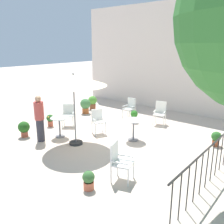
{
  "coord_description": "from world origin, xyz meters",
  "views": [
    {
      "loc": [
        5.06,
        -6.09,
        3.2
      ],
      "look_at": [
        0.0,
        -0.0,
        1.0
      ],
      "focal_mm": 39.07,
      "sensor_mm": 36.0,
      "label": 1
    }
  ],
  "objects_px": {
    "patio_umbrella_0": "(73,81)",
    "potted_plant_1": "(85,105)",
    "patio_chair_2": "(130,107)",
    "potted_plant_2": "(50,120)",
    "potted_plant_4": "(24,128)",
    "potted_plant_6": "(93,102)",
    "patio_chair_0": "(68,113)",
    "patio_chair_4": "(160,112)",
    "cafe_table_1": "(133,126)",
    "potted_plant_0": "(216,138)",
    "cafe_table_0": "(59,124)",
    "patio_chair_3": "(98,119)",
    "patio_chair_1": "(119,159)",
    "standing_person": "(40,118)",
    "potted_plant_5": "(134,116)",
    "potted_plant_3": "(89,180)"
  },
  "relations": [
    {
      "from": "patio_chair_2",
      "to": "patio_chair_3",
      "type": "distance_m",
      "value": 2.38
    },
    {
      "from": "patio_umbrella_0",
      "to": "patio_chair_4",
      "type": "relative_size",
      "value": 2.51
    },
    {
      "from": "patio_chair_0",
      "to": "potted_plant_3",
      "type": "xyz_separation_m",
      "value": [
        3.85,
        -2.7,
        -0.28
      ]
    },
    {
      "from": "cafe_table_0",
      "to": "cafe_table_1",
      "type": "height_order",
      "value": "cafe_table_1"
    },
    {
      "from": "patio_umbrella_0",
      "to": "potted_plant_1",
      "type": "bearing_deg",
      "value": 130.79
    },
    {
      "from": "cafe_table_0",
      "to": "potted_plant_2",
      "type": "bearing_deg",
      "value": 158.27
    },
    {
      "from": "patio_chair_1",
      "to": "potted_plant_0",
      "type": "height_order",
      "value": "patio_chair_1"
    },
    {
      "from": "cafe_table_0",
      "to": "patio_chair_0",
      "type": "xyz_separation_m",
      "value": [
        -0.72,
        1.03,
        0.03
      ]
    },
    {
      "from": "patio_umbrella_0",
      "to": "patio_chair_2",
      "type": "relative_size",
      "value": 2.65
    },
    {
      "from": "potted_plant_0",
      "to": "standing_person",
      "type": "distance_m",
      "value": 5.87
    },
    {
      "from": "patio_chair_0",
      "to": "standing_person",
      "type": "relative_size",
      "value": 0.56
    },
    {
      "from": "potted_plant_1",
      "to": "potted_plant_5",
      "type": "bearing_deg",
      "value": 7.04
    },
    {
      "from": "potted_plant_0",
      "to": "potted_plant_4",
      "type": "bearing_deg",
      "value": -147.25
    },
    {
      "from": "cafe_table_0",
      "to": "patio_chair_3",
      "type": "distance_m",
      "value": 1.4
    },
    {
      "from": "cafe_table_1",
      "to": "potted_plant_2",
      "type": "height_order",
      "value": "cafe_table_1"
    },
    {
      "from": "potted_plant_0",
      "to": "cafe_table_0",
      "type": "bearing_deg",
      "value": -148.97
    },
    {
      "from": "cafe_table_1",
      "to": "potted_plant_4",
      "type": "height_order",
      "value": "cafe_table_1"
    },
    {
      "from": "patio_chair_2",
      "to": "patio_chair_0",
      "type": "bearing_deg",
      "value": -116.83
    },
    {
      "from": "cafe_table_0",
      "to": "patio_chair_2",
      "type": "xyz_separation_m",
      "value": [
        0.54,
        3.52,
        0.01
      ]
    },
    {
      "from": "patio_chair_3",
      "to": "patio_chair_1",
      "type": "bearing_deg",
      "value": -38.36
    },
    {
      "from": "patio_chair_3",
      "to": "patio_chair_4",
      "type": "bearing_deg",
      "value": 63.11
    },
    {
      "from": "potted_plant_4",
      "to": "potted_plant_6",
      "type": "bearing_deg",
      "value": 100.79
    },
    {
      "from": "patio_chair_1",
      "to": "potted_plant_3",
      "type": "bearing_deg",
      "value": -109.57
    },
    {
      "from": "patio_chair_2",
      "to": "potted_plant_3",
      "type": "bearing_deg",
      "value": -63.56
    },
    {
      "from": "patio_chair_0",
      "to": "patio_chair_1",
      "type": "distance_m",
      "value": 4.56
    },
    {
      "from": "potted_plant_2",
      "to": "patio_chair_2",
      "type": "bearing_deg",
      "value": 59.79
    },
    {
      "from": "patio_chair_4",
      "to": "potted_plant_1",
      "type": "distance_m",
      "value": 3.64
    },
    {
      "from": "patio_chair_0",
      "to": "patio_chair_1",
      "type": "xyz_separation_m",
      "value": [
        4.12,
        -1.93,
        0.02
      ]
    },
    {
      "from": "patio_umbrella_0",
      "to": "potted_plant_6",
      "type": "bearing_deg",
      "value": 127.03
    },
    {
      "from": "patio_chair_1",
      "to": "potted_plant_4",
      "type": "height_order",
      "value": "patio_chair_1"
    },
    {
      "from": "patio_chair_4",
      "to": "potted_plant_1",
      "type": "relative_size",
      "value": 1.31
    },
    {
      "from": "patio_chair_4",
      "to": "potted_plant_6",
      "type": "relative_size",
      "value": 1.37
    },
    {
      "from": "patio_chair_3",
      "to": "potted_plant_5",
      "type": "distance_m",
      "value": 1.96
    },
    {
      "from": "cafe_table_1",
      "to": "potted_plant_5",
      "type": "xyz_separation_m",
      "value": [
        -1.11,
        1.65,
        -0.22
      ]
    },
    {
      "from": "patio_chair_2",
      "to": "potted_plant_2",
      "type": "xyz_separation_m",
      "value": [
        -1.77,
        -3.04,
        -0.22
      ]
    },
    {
      "from": "potted_plant_3",
      "to": "potted_plant_5",
      "type": "height_order",
      "value": "potted_plant_5"
    },
    {
      "from": "potted_plant_0",
      "to": "potted_plant_1",
      "type": "bearing_deg",
      "value": 179.91
    },
    {
      "from": "patio_umbrella_0",
      "to": "potted_plant_2",
      "type": "relative_size",
      "value": 4.79
    },
    {
      "from": "potted_plant_1",
      "to": "standing_person",
      "type": "relative_size",
      "value": 0.45
    },
    {
      "from": "patio_umbrella_0",
      "to": "potted_plant_1",
      "type": "xyz_separation_m",
      "value": [
        -2.44,
        2.83,
        -1.7
      ]
    },
    {
      "from": "potted_plant_1",
      "to": "potted_plant_6",
      "type": "height_order",
      "value": "potted_plant_1"
    },
    {
      "from": "patio_chair_4",
      "to": "cafe_table_1",
      "type": "bearing_deg",
      "value": -85.42
    },
    {
      "from": "patio_chair_1",
      "to": "potted_plant_4",
      "type": "relative_size",
      "value": 1.68
    },
    {
      "from": "potted_plant_6",
      "to": "patio_chair_1",
      "type": "bearing_deg",
      "value": -40.52
    },
    {
      "from": "patio_chair_0",
      "to": "patio_chair_4",
      "type": "bearing_deg",
      "value": 42.92
    },
    {
      "from": "potted_plant_1",
      "to": "cafe_table_1",
      "type": "bearing_deg",
      "value": -19.67
    },
    {
      "from": "patio_chair_0",
      "to": "potted_plant_4",
      "type": "height_order",
      "value": "patio_chair_0"
    },
    {
      "from": "potted_plant_0",
      "to": "potted_plant_5",
      "type": "height_order",
      "value": "potted_plant_5"
    },
    {
      "from": "potted_plant_5",
      "to": "patio_chair_0",
      "type": "bearing_deg",
      "value": -131.43
    },
    {
      "from": "patio_umbrella_0",
      "to": "patio_chair_3",
      "type": "xyz_separation_m",
      "value": [
        -0.13,
        1.23,
        -1.58
      ]
    }
  ]
}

